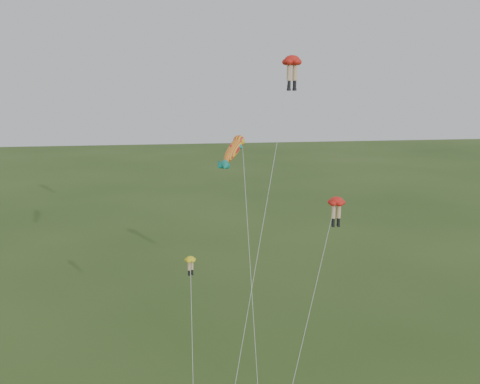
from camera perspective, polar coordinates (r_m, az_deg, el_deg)
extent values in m
ellipsoid|color=red|center=(44.17, 5.59, 13.82)|extent=(1.91, 1.91, 0.82)
cylinder|color=#DDAF82|center=(44.04, 5.26, 12.57)|extent=(0.36, 0.36, 1.25)
cylinder|color=black|center=(44.04, 5.24, 11.35)|extent=(0.28, 0.28, 0.63)
cube|color=black|center=(44.04, 5.23, 10.82)|extent=(0.27, 0.40, 0.18)
cylinder|color=#DDAF82|center=(44.25, 5.86, 12.56)|extent=(0.36, 0.36, 1.25)
cylinder|color=black|center=(44.24, 5.84, 11.34)|extent=(0.28, 0.28, 0.63)
cube|color=black|center=(44.25, 5.83, 10.82)|extent=(0.27, 0.40, 0.18)
cylinder|color=silver|center=(38.91, 2.70, -2.07)|extent=(6.51, 11.59, 22.67)
ellipsoid|color=red|center=(42.56, 10.26, -0.96)|extent=(1.46, 1.46, 0.71)
cylinder|color=#DDAF82|center=(42.68, 9.94, -2.06)|extent=(0.32, 0.32, 1.08)
cylinder|color=black|center=(42.88, 9.90, -3.12)|extent=(0.25, 0.25, 0.54)
cube|color=black|center=(42.97, 9.89, -3.57)|extent=(0.19, 0.32, 0.16)
cylinder|color=#DDAF82|center=(42.81, 10.50, -2.04)|extent=(0.32, 0.32, 1.08)
cylinder|color=black|center=(43.01, 10.46, -3.09)|extent=(0.25, 0.25, 0.54)
cube|color=black|center=(43.10, 10.44, -3.54)|extent=(0.19, 0.32, 0.16)
cylinder|color=silver|center=(39.32, 7.96, -10.39)|extent=(5.85, 8.85, 11.76)
ellipsoid|color=yellow|center=(38.96, -5.32, -7.13)|extent=(1.09, 1.09, 0.42)
cylinder|color=#DDAF82|center=(39.07, -5.48, -7.85)|extent=(0.19, 0.19, 0.64)
cylinder|color=black|center=(39.24, -5.47, -8.51)|extent=(0.15, 0.15, 0.32)
cube|color=black|center=(39.31, -5.46, -8.80)|extent=(0.17, 0.21, 0.09)
cylinder|color=#DDAF82|center=(39.17, -5.13, -7.79)|extent=(0.19, 0.19, 0.64)
cylinder|color=black|center=(39.33, -5.12, -8.45)|extent=(0.15, 0.15, 0.32)
cube|color=black|center=(39.41, -5.11, -8.74)|extent=(0.17, 0.21, 0.09)
cylinder|color=silver|center=(37.51, -5.15, -14.38)|extent=(0.34, 6.39, 8.27)
ellipsoid|color=yellow|center=(37.74, -0.68, 4.60)|extent=(2.46, 2.67, 2.32)
sphere|color=yellow|center=(37.74, -0.68, 4.60)|extent=(1.50, 1.54, 1.26)
cone|color=#148677|center=(37.74, -0.68, 4.60)|extent=(1.28, 1.33, 1.22)
cone|color=#148677|center=(37.74, -0.68, 4.60)|extent=(1.28, 1.33, 1.22)
cone|color=#148677|center=(37.74, -0.68, 4.60)|extent=(0.72, 0.75, 0.68)
cone|color=#148677|center=(37.74, -0.68, 4.60)|extent=(0.72, 0.75, 0.68)
cone|color=red|center=(37.74, -0.68, 4.60)|extent=(0.76, 0.78, 0.66)
cylinder|color=silver|center=(36.92, 0.62, -8.30)|extent=(0.88, 5.72, 15.93)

